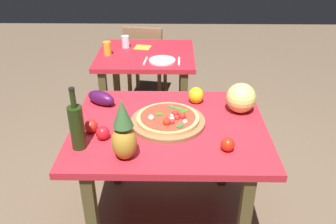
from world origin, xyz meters
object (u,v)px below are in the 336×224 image
object	(u,v)px
pizza_board	(168,122)
drinking_glass_juice	(107,48)
tomato_at_corner	(103,133)
napkin_folded	(143,47)
bell_pepper	(196,95)
knife_utensil	(179,61)
dining_chair	(146,59)
tomato_near_board	(91,126)
display_table	(169,139)
eggplant	(101,98)
wine_bottle	(77,126)
background_table	(146,67)
pineapple_left	(124,133)
tomato_beside_pepper	(228,145)
fork_utensil	(145,61)
melon	(241,98)
drinking_glass_water	(126,42)
pizza	(168,118)
dinner_plate	(162,61)

from	to	relation	value
pizza_board	drinking_glass_juice	size ratio (longest dim) A/B	3.67
tomato_at_corner	napkin_folded	xyz separation A→B (m)	(0.10, 1.52, -0.03)
bell_pepper	knife_utensil	distance (m)	0.74
dining_chair	tomato_near_board	distance (m)	1.95
display_table	eggplant	bearing A→B (deg)	149.90
pizza_board	tomato_near_board	bearing A→B (deg)	-167.05
display_table	napkin_folded	bearing A→B (deg)	100.74
drinking_glass_juice	napkin_folded	world-z (taller)	drinking_glass_juice
wine_bottle	knife_utensil	world-z (taller)	wine_bottle
background_table	tomato_at_corner	xyz separation A→B (m)	(-0.14, -1.38, 0.17)
bell_pepper	napkin_folded	size ratio (longest dim) A/B	0.78
bell_pepper	napkin_folded	xyz separation A→B (m)	(-0.43, 1.07, -0.05)
pineapple_left	tomato_at_corner	bearing A→B (deg)	129.76
tomato_at_corner	knife_utensil	xyz separation A→B (m)	(0.43, 1.17, -0.03)
tomato_near_board	tomato_beside_pepper	bearing A→B (deg)	-12.77
drinking_glass_juice	fork_utensil	xyz separation A→B (m)	(0.34, -0.15, -0.06)
melon	tomato_near_board	distance (m)	0.91
display_table	drinking_glass_water	bearing A→B (deg)	106.75
pineapple_left	tomato_near_board	xyz separation A→B (m)	(-0.22, 0.24, -0.11)
drinking_glass_water	tomato_near_board	bearing A→B (deg)	-90.81
tomato_near_board	eggplant	bearing A→B (deg)	90.41
pizza_board	pizza	size ratio (longest dim) A/B	1.19
knife_utensil	tomato_beside_pepper	bearing A→B (deg)	-78.56
melon	wine_bottle	bearing A→B (deg)	-155.78
wine_bottle	napkin_folded	xyz separation A→B (m)	(0.21, 1.60, -0.13)
dinner_plate	dining_chair	bearing A→B (deg)	103.91
tomato_near_board	knife_utensil	size ratio (longest dim) A/B	0.43
melon	dinner_plate	bearing A→B (deg)	120.86
tomato_at_corner	pizza_board	bearing A→B (deg)	25.42
dinner_plate	napkin_folded	size ratio (longest dim) A/B	1.57
pizza	tomato_at_corner	world-z (taller)	pizza
melon	tomato_beside_pepper	bearing A→B (deg)	-107.24
display_table	drinking_glass_juice	world-z (taller)	drinking_glass_juice
wine_bottle	tomato_near_board	bearing A→B (deg)	77.87
wine_bottle	drinking_glass_juice	xyz separation A→B (m)	(-0.08, 1.41, -0.07)
dinner_plate	napkin_folded	distance (m)	0.39
pineapple_left	dinner_plate	world-z (taller)	pineapple_left
background_table	pineapple_left	bearing A→B (deg)	-89.81
pineapple_left	dinner_plate	bearing A→B (deg)	83.78
display_table	knife_utensil	distance (m)	1.03
display_table	pineapple_left	xyz separation A→B (m)	(-0.22, -0.32, 0.24)
melon	napkin_folded	bearing A→B (deg)	120.28
pineapple_left	display_table	bearing A→B (deg)	55.99
dining_chair	eggplant	world-z (taller)	eggplant
dining_chair	eggplant	distance (m)	1.63
tomato_beside_pepper	fork_utensil	world-z (taller)	tomato_beside_pepper
pineapple_left	pizza_board	bearing A→B (deg)	58.11
wine_bottle	napkin_folded	distance (m)	1.62
pizza_board	dining_chair	bearing A→B (deg)	98.28
melon	dinner_plate	size ratio (longest dim) A/B	0.83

